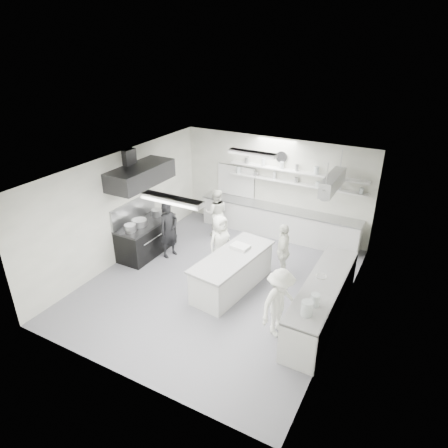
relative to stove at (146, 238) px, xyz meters
The scene contains 27 objects.
floor 2.67m from the stove, ahead, with size 6.00×7.00×0.02m, color gray.
ceiling 3.67m from the stove, ahead, with size 6.00×7.00×0.02m, color silver.
wall_back 4.18m from the stove, 50.01° to the left, with size 6.00×0.04×3.00m, color silver.
wall_front 4.80m from the stove, 56.31° to the right, with size 6.00×0.04×3.00m, color silver.
wall_left 1.19m from the stove, 135.00° to the right, with size 0.04×7.00×3.00m, color silver.
wall_right 5.71m from the stove, ahead, with size 0.04×7.00×3.00m, color silver.
stove is the anchor object (origin of this frame).
exhaust_hood 1.90m from the stove, 90.00° to the right, with size 0.85×2.00×0.50m, color #272728.
back_counter 4.03m from the stove, 43.99° to the left, with size 5.00×0.60×0.92m, color silver.
shelf_lower 4.63m from the stove, 41.99° to the left, with size 4.20×0.26×0.04m, color silver.
shelf_upper 4.74m from the stove, 41.99° to the left, with size 4.20×0.26×0.04m, color silver.
pass_through_window 3.49m from the stove, 67.12° to the left, with size 1.30×0.04×1.00m, color black.
wall_clock 4.60m from the stove, 47.54° to the left, with size 0.32×0.32×0.05m, color silver.
right_counter 5.28m from the stove, ahead, with size 0.74×3.30×0.94m, color silver.
pot_rack 5.35m from the stove, 23.50° to the left, with size 0.30×1.60×0.40m, color #A2A3A5.
light_fixture_front 4.22m from the stove, 40.24° to the right, with size 1.30×0.25×0.10m, color silver.
light_fixture_rear 3.86m from the stove, 28.30° to the left, with size 1.30×0.25×0.10m, color silver.
prep_island 3.00m from the stove, ahead, with size 0.88×2.35×0.87m, color silver.
stove_pot 0.61m from the stove, 90.00° to the right, with size 0.40×0.40×0.22m, color #A2A3A5.
cook_stove 0.79m from the stove, 14.67° to the left, with size 0.59×0.39×1.62m, color black.
cook_back 2.29m from the stove, 57.82° to the left, with size 0.74×0.57×1.52m, color white.
cook_island_left 2.26m from the stove, ahead, with size 0.73×0.48×1.50m, color white.
cook_island_right 3.93m from the stove, ahead, with size 0.88×0.37×1.51m, color white.
cook_right 4.82m from the stove, 17.31° to the right, with size 1.00×0.57×1.55m, color white.
bowl_island_a 3.06m from the stove, ahead, with size 0.24×0.24×0.06m, color #A2A3A5.
bowl_island_b 2.89m from the stove, ahead, with size 0.21×0.21×0.07m, color silver.
bowl_right 5.17m from the stove, ahead, with size 0.23×0.23×0.06m, color silver.
Camera 1 is at (4.15, -7.41, 5.76)m, focal length 32.02 mm.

